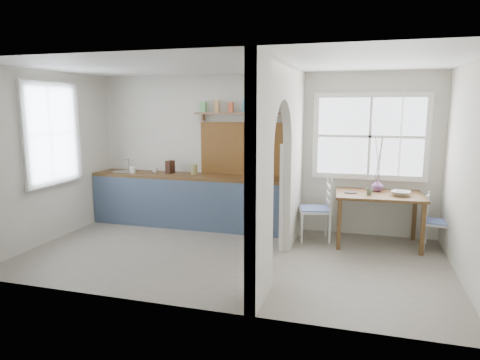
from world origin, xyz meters
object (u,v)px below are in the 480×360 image
(chair_right, at_px, (438,222))
(vase, at_px, (377,185))
(dining_table, at_px, (378,219))
(kettle, at_px, (264,173))
(chair_left, at_px, (315,209))

(chair_right, relative_size, vase, 4.35)
(dining_table, xyz_separation_m, kettle, (-1.79, 0.09, 0.62))
(dining_table, xyz_separation_m, chair_left, (-0.94, -0.02, 0.11))
(vase, bearing_deg, dining_table, -81.23)
(chair_right, bearing_deg, dining_table, 104.44)
(dining_table, distance_m, chair_right, 0.84)
(kettle, distance_m, vase, 1.77)
(dining_table, relative_size, chair_left, 1.25)
(chair_right, xyz_separation_m, vase, (-0.87, 0.14, 0.47))
(dining_table, bearing_deg, kettle, 173.88)
(dining_table, xyz_separation_m, chair_right, (0.84, 0.04, 0.01))
(chair_left, bearing_deg, kettle, -110.77)
(chair_left, relative_size, vase, 5.35)
(kettle, bearing_deg, chair_right, -9.28)
(chair_left, relative_size, chair_right, 1.23)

